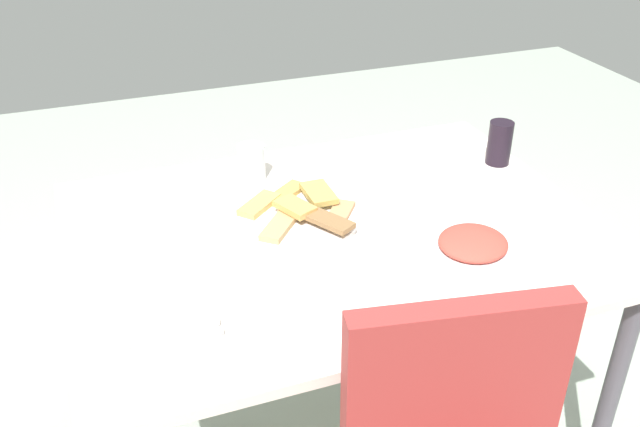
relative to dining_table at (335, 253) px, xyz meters
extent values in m
cube|color=silver|center=(0.00, 0.00, 0.06)|extent=(1.24, 0.92, 0.02)
cylinder|color=#514C56|center=(-0.56, -0.40, -0.31)|extent=(0.04, 0.04, 0.70)
cylinder|color=#514C56|center=(0.56, -0.40, -0.31)|extent=(0.04, 0.04, 0.70)
cylinder|color=#514C56|center=(-0.56, 0.40, -0.31)|extent=(0.04, 0.04, 0.70)
cube|color=#A43331|center=(-0.01, 0.55, 0.01)|extent=(0.40, 0.12, 0.46)
cylinder|color=white|center=(0.07, -0.07, 0.08)|extent=(0.30, 0.30, 0.01)
cube|color=#D99E52|center=(0.08, -0.06, 0.11)|extent=(0.09, 0.11, 0.02)
cube|color=tan|center=(0.07, -0.17, 0.09)|extent=(0.13, 0.12, 0.01)
cube|color=tan|center=(0.13, -0.02, 0.09)|extent=(0.13, 0.14, 0.01)
cube|color=olive|center=(0.02, 0.01, 0.10)|extent=(0.11, 0.13, 0.01)
cube|color=tan|center=(0.15, -0.14, 0.09)|extent=(0.13, 0.12, 0.02)
cube|color=tan|center=(0.00, -0.11, 0.11)|extent=(0.06, 0.12, 0.01)
cube|color=tan|center=(-0.03, -0.04, 0.09)|extent=(0.10, 0.10, 0.01)
cylinder|color=white|center=(-0.25, 0.20, 0.08)|extent=(0.21, 0.21, 0.01)
ellipsoid|color=#C34438|center=(-0.25, 0.20, 0.09)|extent=(0.22, 0.22, 0.04)
sphere|color=#F3DB51|center=(-0.23, 0.21, 0.09)|extent=(0.03, 0.03, 0.03)
cylinder|color=black|center=(-0.55, -0.17, 0.13)|extent=(0.09, 0.09, 0.12)
cylinder|color=silver|center=(0.12, -0.31, 0.12)|extent=(0.07, 0.07, 0.10)
cube|color=white|center=(0.43, 0.26, 0.07)|extent=(0.17, 0.17, 0.00)
cube|color=silver|center=(0.43, 0.24, 0.08)|extent=(0.18, 0.05, 0.00)
cube|color=silver|center=(0.43, 0.27, 0.08)|extent=(0.18, 0.04, 0.00)
camera|label=1|loc=(0.52, 1.31, 0.93)|focal=39.25mm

